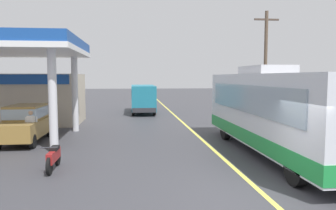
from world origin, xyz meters
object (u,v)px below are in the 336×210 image
Objects in this scene: coach_bus_main at (275,113)px; motorcycle_parked_forecourt at (54,157)px; minibus_opposing_lane at (143,96)px; pedestrian_near_pump at (31,126)px; car_at_pump at (26,122)px.

coach_bus_main is 6.13× the size of motorcycle_parked_forecourt.
minibus_opposing_lane is 3.69× the size of pedestrian_near_pump.
pedestrian_near_pump is (-1.93, 4.09, 0.49)m from motorcycle_parked_forecourt.
minibus_opposing_lane is 14.49m from pedestrian_near_pump.
car_at_pump is at bearing 115.92° from motorcycle_parked_forecourt.
car_at_pump is 5.71m from motorcycle_parked_forecourt.
minibus_opposing_lane is at bearing 67.17° from pedestrian_near_pump.
pedestrian_near_pump is at bearing -61.36° from car_at_pump.
coach_bus_main reaches higher than car_at_pump.
pedestrian_near_pump is at bearing 115.22° from motorcycle_parked_forecourt.
minibus_opposing_lane reaches higher than car_at_pump.
motorcycle_parked_forecourt is 1.08× the size of pedestrian_near_pump.
coach_bus_main is 2.63× the size of car_at_pump.
coach_bus_main reaches higher than motorcycle_parked_forecourt.
coach_bus_main is 1.80× the size of minibus_opposing_lane.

